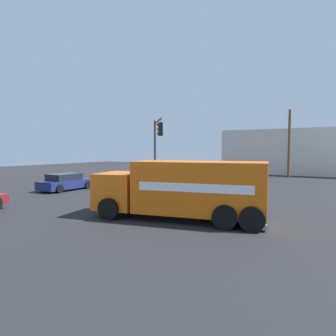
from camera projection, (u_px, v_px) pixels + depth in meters
ground_plane at (204, 218)px, 13.93m from camera, size 100.00×100.00×0.00m
delivery_truck at (184, 189)px, 13.56m from camera, size 8.12×4.10×2.65m
traffic_light_primary at (157, 143)px, 23.67m from camera, size 2.73×3.40×5.62m
sedan_navy at (66, 182)px, 23.46m from camera, size 2.08×4.32×1.31m
utility_pole at (289, 143)px, 33.69m from camera, size 0.38×2.20×7.71m
building_backdrop at (312, 152)px, 37.99m from camera, size 21.90×6.00×5.81m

